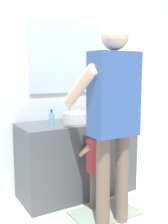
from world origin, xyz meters
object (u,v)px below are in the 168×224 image
(toothbrush_cup, at_px, (102,114))
(child_toddler, at_px, (97,160))
(soap_bottle, at_px, (52,119))
(adult_parent, at_px, (112,107))

(toothbrush_cup, bearing_deg, child_toddler, -129.53)
(toothbrush_cup, distance_m, soap_bottle, 0.68)
(toothbrush_cup, relative_size, adult_parent, 0.12)
(adult_parent, bearing_deg, soap_bottle, 112.29)
(soap_bottle, bearing_deg, child_toddler, -49.78)
(soap_bottle, height_order, adult_parent, adult_parent)
(child_toddler, xyz_separation_m, adult_parent, (-0.04, -0.31, 0.57))
(toothbrush_cup, relative_size, soap_bottle, 1.25)
(soap_bottle, relative_size, adult_parent, 0.09)
(toothbrush_cup, height_order, child_toddler, toothbrush_cup)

